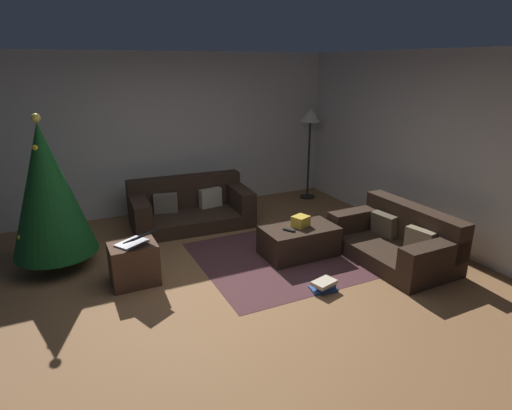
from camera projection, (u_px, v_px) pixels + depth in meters
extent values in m
plane|color=brown|center=(233.00, 291.00, 4.74)|extent=(6.40, 6.40, 0.00)
cube|color=beige|center=(157.00, 134.00, 7.01)|extent=(6.40, 0.12, 2.60)
cube|color=beige|center=(449.00, 152.00, 5.63)|extent=(0.12, 6.40, 2.60)
cube|color=#332319|center=(192.00, 219.00, 6.63)|extent=(1.86, 1.07, 0.21)
cube|color=#332319|center=(185.00, 191.00, 6.84)|extent=(1.81, 0.34, 0.50)
cube|color=#332319|center=(239.00, 197.00, 6.83)|extent=(0.29, 0.98, 0.33)
cube|color=#332319|center=(139.00, 209.00, 6.26)|extent=(0.29, 0.98, 0.33)
cube|color=#BCB299|center=(210.00, 198.00, 6.83)|extent=(0.37, 0.17, 0.30)
cube|color=#716B5B|center=(166.00, 203.00, 6.56)|extent=(0.38, 0.21, 0.31)
cube|color=#332319|center=(391.00, 252.00, 5.48)|extent=(0.94, 1.57, 0.21)
cube|color=#332319|center=(413.00, 223.00, 5.51)|extent=(0.26, 1.56, 0.48)
cube|color=#332319|center=(434.00, 255.00, 4.85)|extent=(0.92, 0.25, 0.28)
cube|color=#332319|center=(359.00, 219.00, 5.96)|extent=(0.92, 0.25, 0.28)
cube|color=#8C7A5B|center=(420.00, 241.00, 5.19)|extent=(0.18, 0.38, 0.30)
cube|color=brown|center=(384.00, 225.00, 5.72)|extent=(0.19, 0.37, 0.31)
cube|color=#332319|center=(299.00, 241.00, 5.60)|extent=(0.96, 0.59, 0.39)
cube|color=gold|center=(301.00, 221.00, 5.54)|extent=(0.25, 0.24, 0.14)
cube|color=black|center=(289.00, 230.00, 5.41)|extent=(0.12, 0.16, 0.02)
cylinder|color=brown|center=(59.00, 260.00, 5.27)|extent=(0.10, 0.10, 0.21)
cone|color=#144F1E|center=(48.00, 190.00, 4.99)|extent=(0.98, 0.98, 1.59)
sphere|color=yellow|center=(20.00, 237.00, 4.89)|extent=(0.06, 0.06, 0.06)
sphere|color=yellow|center=(35.00, 148.00, 4.75)|extent=(0.06, 0.06, 0.06)
sphere|color=#CC33BF|center=(38.00, 184.00, 5.11)|extent=(0.07, 0.07, 0.07)
sphere|color=#CC33BF|center=(70.00, 219.00, 5.48)|extent=(0.08, 0.08, 0.08)
sphere|color=red|center=(82.00, 220.00, 5.24)|extent=(0.07, 0.07, 0.07)
sphere|color=red|center=(26.00, 205.00, 4.98)|extent=(0.06, 0.06, 0.06)
sphere|color=#F2D84C|center=(36.00, 118.00, 4.72)|extent=(0.10, 0.10, 0.10)
cube|color=#4C3323|center=(134.00, 263.00, 4.87)|extent=(0.52, 0.44, 0.49)
cube|color=silver|center=(132.00, 243.00, 4.79)|extent=(0.40, 0.36, 0.02)
cube|color=black|center=(141.00, 237.00, 4.67)|extent=(0.39, 0.35, 0.10)
cube|color=#2D5193|center=(323.00, 289.00, 4.77)|extent=(0.31, 0.24, 0.03)
cube|color=#2D5193|center=(325.00, 285.00, 4.76)|extent=(0.21, 0.16, 0.05)
cube|color=beige|center=(324.00, 283.00, 4.72)|extent=(0.30, 0.24, 0.04)
cylinder|color=black|center=(307.00, 197.00, 8.05)|extent=(0.28, 0.28, 0.02)
cylinder|color=black|center=(309.00, 160.00, 7.83)|extent=(0.04, 0.04, 1.42)
cone|color=beige|center=(311.00, 115.00, 7.56)|extent=(0.36, 0.36, 0.24)
cube|color=#4B2A2D|center=(298.00, 254.00, 5.67)|extent=(2.60, 2.00, 0.01)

